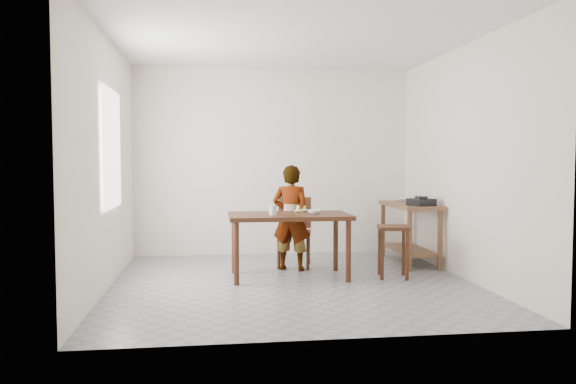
{
  "coord_description": "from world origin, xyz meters",
  "views": [
    {
      "loc": [
        -0.89,
        -6.15,
        1.38
      ],
      "look_at": [
        0.0,
        0.4,
        1.0
      ],
      "focal_mm": 35.0,
      "sensor_mm": 36.0,
      "label": 1
    }
  ],
  "objects": [
    {
      "name": "dining_table",
      "position": [
        0.0,
        0.3,
        0.38
      ],
      "size": [
        1.4,
        0.8,
        0.75
      ],
      "primitive_type": null,
      "color": "#3C1E10",
      "rests_on": "floor"
    },
    {
      "name": "prep_counter",
      "position": [
        1.72,
        1.0,
        0.4
      ],
      "size": [
        0.5,
        1.2,
        0.8
      ],
      "primitive_type": null,
      "color": "brown",
      "rests_on": "floor"
    },
    {
      "name": "child",
      "position": [
        0.09,
        0.75,
        0.66
      ],
      "size": [
        0.57,
        0.48,
        1.32
      ],
      "primitive_type": "imported",
      "rotation": [
        0.0,
        0.0,
        2.75
      ],
      "color": "white",
      "rests_on": "floor"
    },
    {
      "name": "wall_back",
      "position": [
        0.0,
        2.02,
        1.35
      ],
      "size": [
        4.0,
        0.04,
        2.7
      ],
      "primitive_type": "cube",
      "color": "white",
      "rests_on": "ground"
    },
    {
      "name": "stool",
      "position": [
        1.2,
        0.13,
        0.3
      ],
      "size": [
        0.4,
        0.4,
        0.61
      ],
      "primitive_type": null,
      "rotation": [
        0.0,
        0.0,
        -0.19
      ],
      "color": "#3C1E10",
      "rests_on": "floor"
    },
    {
      "name": "wall_left",
      "position": [
        -2.02,
        0.0,
        1.35
      ],
      "size": [
        0.04,
        4.0,
        2.7
      ],
      "primitive_type": "cube",
      "color": "white",
      "rests_on": "ground"
    },
    {
      "name": "serving_bowl",
      "position": [
        1.74,
        1.32,
        0.82
      ],
      "size": [
        0.25,
        0.25,
        0.05
      ],
      "primitive_type": "imported",
      "rotation": [
        0.0,
        0.0,
        -0.38
      ],
      "color": "white",
      "rests_on": "prep_counter"
    },
    {
      "name": "glass_tumbler",
      "position": [
        -0.2,
        0.19,
        0.8
      ],
      "size": [
        0.09,
        0.09,
        0.11
      ],
      "primitive_type": "cylinder",
      "rotation": [
        0.0,
        0.0,
        0.07
      ],
      "color": "silver",
      "rests_on": "dining_table"
    },
    {
      "name": "dining_chair",
      "position": [
        0.15,
        0.96,
        0.44
      ],
      "size": [
        0.51,
        0.51,
        0.89
      ],
      "primitive_type": null,
      "rotation": [
        0.0,
        0.0,
        -0.21
      ],
      "color": "#3C1E10",
      "rests_on": "floor"
    },
    {
      "name": "floor",
      "position": [
        0.0,
        0.0,
        -0.02
      ],
      "size": [
        4.0,
        4.0,
        0.04
      ],
      "primitive_type": "cube",
      "color": "gray",
      "rests_on": "ground"
    },
    {
      "name": "gas_burner",
      "position": [
        1.74,
        0.65,
        0.85
      ],
      "size": [
        0.34,
        0.34,
        0.09
      ],
      "primitive_type": "cube",
      "rotation": [
        0.0,
        0.0,
        0.31
      ],
      "color": "black",
      "rests_on": "prep_counter"
    },
    {
      "name": "wall_right",
      "position": [
        2.02,
        0.0,
        1.35
      ],
      "size": [
        0.04,
        4.0,
        2.7
      ],
      "primitive_type": "cube",
      "color": "white",
      "rests_on": "ground"
    },
    {
      "name": "wall_front",
      "position": [
        0.0,
        -2.02,
        1.35
      ],
      "size": [
        4.0,
        0.04,
        2.7
      ],
      "primitive_type": "cube",
      "color": "white",
      "rests_on": "ground"
    },
    {
      "name": "window_pane",
      "position": [
        -1.97,
        0.2,
        1.5
      ],
      "size": [
        0.02,
        1.1,
        1.3
      ],
      "primitive_type": "cube",
      "color": "white",
      "rests_on": "wall_left"
    },
    {
      "name": "banana",
      "position": [
        0.16,
        0.43,
        0.78
      ],
      "size": [
        0.18,
        0.13,
        0.06
      ],
      "primitive_type": null,
      "rotation": [
        0.0,
        0.0,
        0.11
      ],
      "color": "#D6C753",
      "rests_on": "dining_table"
    },
    {
      "name": "small_bowl",
      "position": [
        0.29,
        0.25,
        0.77
      ],
      "size": [
        0.17,
        0.17,
        0.05
      ],
      "primitive_type": "imported",
      "rotation": [
        0.0,
        0.0,
        -0.1
      ],
      "color": "white",
      "rests_on": "dining_table"
    },
    {
      "name": "ceiling",
      "position": [
        0.0,
        0.0,
        2.72
      ],
      "size": [
        4.0,
        4.0,
        0.04
      ],
      "primitive_type": "cube",
      "color": "white",
      "rests_on": "wall_back"
    }
  ]
}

